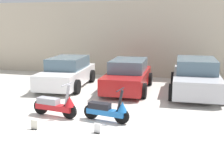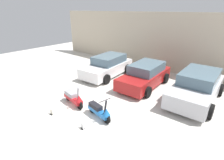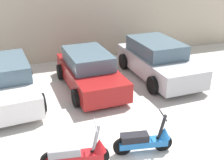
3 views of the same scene
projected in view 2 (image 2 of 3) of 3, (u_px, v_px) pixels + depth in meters
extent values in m
plane|color=silver|center=(71.00, 120.00, 6.90)|extent=(28.00, 28.00, 0.00)
cube|color=beige|center=(163.00, 42.00, 11.88)|extent=(19.60, 0.12, 3.91)
cylinder|color=black|center=(79.00, 104.00, 7.61)|extent=(0.48, 0.16, 0.47)
cylinder|color=black|center=(68.00, 96.00, 8.33)|extent=(0.48, 0.16, 0.47)
cube|color=#B2191E|center=(73.00, 99.00, 7.95)|extent=(1.25, 0.48, 0.16)
cube|color=gray|center=(70.00, 94.00, 8.04)|extent=(0.72, 0.38, 0.18)
cylinder|color=gray|center=(78.00, 94.00, 7.47)|extent=(0.23, 0.11, 0.67)
cylinder|color=gray|center=(77.00, 87.00, 7.34)|extent=(0.12, 0.54, 0.03)
cone|color=#B2191E|center=(79.00, 98.00, 7.49)|extent=(0.36, 0.36, 0.31)
cylinder|color=black|center=(106.00, 118.00, 6.67)|extent=(0.45, 0.15, 0.44)
cylinder|color=black|center=(92.00, 108.00, 7.36)|extent=(0.45, 0.15, 0.44)
cube|color=#1E66B2|center=(99.00, 112.00, 6.99)|extent=(1.18, 0.47, 0.15)
cube|color=black|center=(96.00, 106.00, 7.08)|extent=(0.68, 0.37, 0.17)
cylinder|color=black|center=(105.00, 108.00, 6.54)|extent=(0.21, 0.11, 0.63)
cylinder|color=black|center=(105.00, 100.00, 6.42)|extent=(0.12, 0.51, 0.03)
cone|color=#1E66B2|center=(106.00, 112.00, 6.55)|extent=(0.34, 0.34, 0.29)
cube|color=white|center=(107.00, 68.00, 11.42)|extent=(1.87, 3.93, 0.64)
cube|color=slate|center=(109.00, 59.00, 11.38)|extent=(1.56, 2.24, 0.50)
cylinder|color=black|center=(106.00, 79.00, 10.15)|extent=(0.24, 0.60, 0.58)
cylinder|color=black|center=(86.00, 74.00, 11.04)|extent=(0.24, 0.60, 0.58)
cylinder|color=black|center=(127.00, 69.00, 11.94)|extent=(0.24, 0.60, 0.58)
cylinder|color=black|center=(108.00, 64.00, 12.83)|extent=(0.24, 0.60, 0.58)
cube|color=maroon|center=(144.00, 78.00, 9.85)|extent=(1.70, 3.81, 0.63)
cube|color=slate|center=(147.00, 68.00, 9.80)|extent=(1.45, 2.15, 0.49)
cylinder|color=black|center=(148.00, 92.00, 8.60)|extent=(0.22, 0.58, 0.57)
cylinder|color=black|center=(121.00, 84.00, 9.52)|extent=(0.22, 0.58, 0.57)
cylinder|color=black|center=(166.00, 78.00, 10.32)|extent=(0.22, 0.58, 0.57)
cylinder|color=black|center=(141.00, 72.00, 11.23)|extent=(0.22, 0.58, 0.57)
cube|color=#B7B7BC|center=(196.00, 90.00, 8.30)|extent=(1.81, 4.13, 0.68)
cube|color=slate|center=(200.00, 77.00, 8.24)|extent=(1.56, 2.33, 0.54)
cylinder|color=black|center=(210.00, 111.00, 6.94)|extent=(0.23, 0.63, 0.62)
cylinder|color=black|center=(167.00, 98.00, 7.95)|extent=(0.23, 0.63, 0.62)
cylinder|color=black|center=(221.00, 90.00, 8.79)|extent=(0.23, 0.63, 0.62)
cylinder|color=black|center=(185.00, 81.00, 9.80)|extent=(0.23, 0.63, 0.62)
cube|color=black|center=(52.00, 114.00, 7.29)|extent=(0.16, 0.12, 0.01)
cube|color=silver|center=(52.00, 112.00, 7.25)|extent=(0.20, 0.04, 0.26)
cube|color=black|center=(83.00, 128.00, 6.43)|extent=(0.19, 0.16, 0.01)
cube|color=white|center=(82.00, 126.00, 6.38)|extent=(0.20, 0.08, 0.26)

